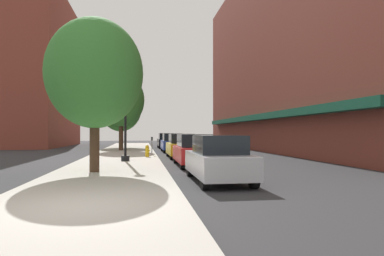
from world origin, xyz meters
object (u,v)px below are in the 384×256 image
(parking_meter_near, at_px, (152,144))
(car_black, at_px, (166,141))
(car_yellow, at_px, (181,146))
(tree_mid, at_px, (121,100))
(car_red, at_px, (194,151))
(car_silver, at_px, (218,159))
(tree_near, at_px, (95,74))
(fire_hydrant, at_px, (147,151))
(tree_far, at_px, (121,108))
(lamppost, at_px, (125,107))
(car_blue, at_px, (172,143))

(parking_meter_near, relative_size, car_black, 0.30)
(parking_meter_near, distance_m, car_yellow, 2.45)
(parking_meter_near, height_order, tree_mid, tree_mid)
(parking_meter_near, height_order, car_red, car_red)
(car_silver, bearing_deg, parking_meter_near, 99.87)
(tree_near, xyz_separation_m, car_black, (4.64, 22.68, -3.41))
(fire_hydrant, distance_m, car_yellow, 2.34)
(parking_meter_near, bearing_deg, tree_far, 102.99)
(tree_mid, height_order, car_black, tree_mid)
(car_black, bearing_deg, tree_far, 178.84)
(lamppost, height_order, tree_near, tree_near)
(parking_meter_near, relative_size, car_red, 0.30)
(lamppost, height_order, tree_mid, tree_mid)
(tree_near, xyz_separation_m, car_yellow, (4.64, 8.49, -3.41))
(tree_mid, height_order, tree_far, tree_mid)
(fire_hydrant, distance_m, car_blue, 7.47)
(tree_far, relative_size, car_red, 1.60)
(parking_meter_near, height_order, car_yellow, car_yellow)
(fire_hydrant, height_order, tree_far, tree_far)
(tree_mid, xyz_separation_m, tree_far, (-0.38, 5.87, -0.30))
(parking_meter_near, bearing_deg, car_red, -74.59)
(lamppost, distance_m, car_blue, 11.14)
(car_red, relative_size, car_blue, 1.00)
(car_silver, bearing_deg, lamppost, 115.60)
(car_red, distance_m, car_blue, 12.55)
(car_silver, bearing_deg, tree_mid, 104.13)
(car_silver, bearing_deg, car_black, 91.17)
(tree_near, height_order, car_blue, tree_near)
(tree_near, bearing_deg, car_yellow, 61.36)
(car_yellow, xyz_separation_m, car_black, (0.00, 14.19, 0.00))
(lamppost, height_order, parking_meter_near, lamppost)
(car_black, bearing_deg, tree_mid, -127.83)
(tree_near, height_order, car_red, tree_near)
(lamppost, distance_m, parking_meter_near, 5.55)
(lamppost, distance_m, car_yellow, 5.46)
(fire_hydrant, bearing_deg, car_red, -67.02)
(car_red, height_order, car_blue, same)
(lamppost, relative_size, tree_mid, 0.84)
(parking_meter_near, relative_size, car_yellow, 0.30)
(fire_hydrant, bearing_deg, car_black, 80.82)
(parking_meter_near, height_order, car_blue, car_blue)
(car_blue, relative_size, car_black, 1.00)
(car_red, xyz_separation_m, car_black, (0.00, 19.79, 0.00))
(fire_hydrant, relative_size, parking_meter_near, 0.60)
(car_yellow, height_order, car_blue, same)
(fire_hydrant, distance_m, tree_near, 9.42)
(tree_far, relative_size, car_blue, 1.60)
(car_yellow, bearing_deg, tree_mid, 119.72)
(fire_hydrant, height_order, tree_mid, tree_mid)
(car_yellow, distance_m, car_blue, 6.95)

